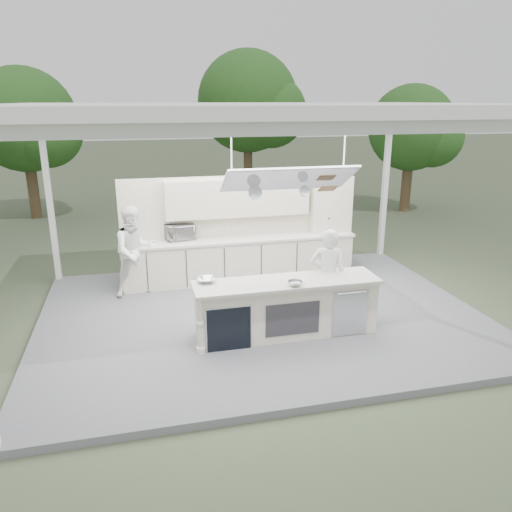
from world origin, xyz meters
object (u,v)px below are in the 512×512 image
object	(u,v)px
back_counter	(240,259)
sous_chef	(135,251)
demo_island	(285,308)
head_chef	(328,276)

from	to	relation	value
back_counter	sous_chef	distance (m)	2.28
demo_island	back_counter	distance (m)	2.82
back_counter	sous_chef	size ratio (longest dim) A/B	2.77
head_chef	sous_chef	size ratio (longest dim) A/B	0.93
back_counter	sous_chef	bearing A→B (deg)	-170.99
back_counter	head_chef	xyz separation A→B (m)	(1.05, -2.49, 0.37)
demo_island	sous_chef	xyz separation A→B (m)	(-2.39, 2.46, 0.44)
back_counter	head_chef	bearing A→B (deg)	-67.20
demo_island	back_counter	size ratio (longest dim) A/B	0.61
head_chef	demo_island	bearing A→B (deg)	41.41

